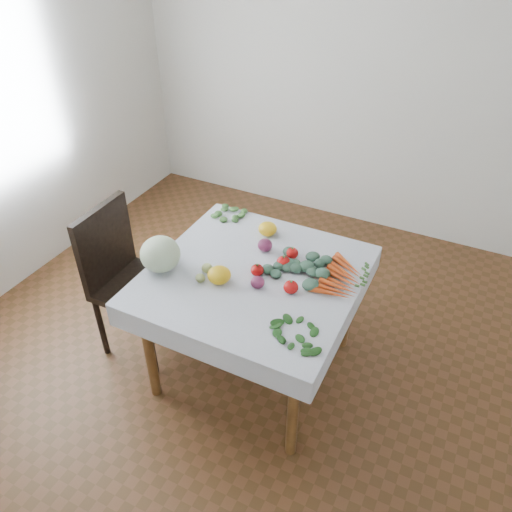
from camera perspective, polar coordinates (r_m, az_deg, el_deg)
The scene contains 19 objects.
ground at distance 3.25m, azimuth -0.21°, elevation -12.49°, with size 4.00×4.00×0.00m, color brown.
back_wall at distance 4.17m, azimuth 12.98°, elevation 20.27°, with size 4.00×0.04×2.70m, color silver.
table at distance 2.79m, azimuth -0.24°, elevation -3.66°, with size 1.00×1.00×0.75m.
tablecloth at distance 2.73m, azimuth -0.25°, elevation -2.06°, with size 1.12×1.12×0.01m, color white.
chair at distance 3.15m, azimuth -14.80°, elevation -1.75°, with size 0.46×0.46×0.99m.
cabbage at distance 2.76m, azimuth -10.88°, elevation 0.22°, with size 0.22×0.22×0.20m, color silver.
tomato_a at distance 2.84m, azimuth 4.17°, elevation 0.34°, with size 0.07×0.07×0.06m, color #B70C0C.
tomato_b at distance 2.76m, azimuth 3.15°, elevation -0.69°, with size 0.08×0.08×0.07m, color #B70C0C.
tomato_c at distance 2.70m, azimuth 0.14°, elevation -1.63°, with size 0.07×0.07×0.06m, color #B70C0C.
tomato_d at distance 2.59m, azimuth 4.01°, elevation -3.57°, with size 0.08×0.08×0.07m, color #B70C0C.
heirloom_back at distance 3.02m, azimuth 1.34°, elevation 3.13°, with size 0.11×0.11×0.08m, color gold.
heirloom_front at distance 2.66m, azimuth -4.23°, elevation -2.18°, with size 0.13×0.13×0.09m, color gold.
onion_a at distance 2.88m, azimuth 1.03°, elevation 1.26°, with size 0.09×0.09×0.07m, color #55183A.
onion_b at distance 2.62m, azimuth 0.19°, elevation -3.02°, with size 0.08×0.08×0.06m, color #55183A.
tomatillo_cluster at distance 2.68m, azimuth -5.08°, elevation -2.37°, with size 0.09×0.12×0.05m.
carrot_bunch at distance 2.71m, azimuth 9.69°, elevation -2.56°, with size 0.22×0.39×0.03m.
kale_bunch at distance 2.75m, azimuth 4.99°, elevation -1.31°, with size 0.33×0.31×0.04m.
basil_bunch at distance 2.38m, azimuth 4.79°, elevation -8.92°, with size 0.28×0.19×0.01m.
dill_bunch at distance 3.21m, azimuth -3.29°, elevation 4.74°, with size 0.23×0.19×0.02m.
Camera 1 is at (0.96, -1.91, 2.45)m, focal length 35.00 mm.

